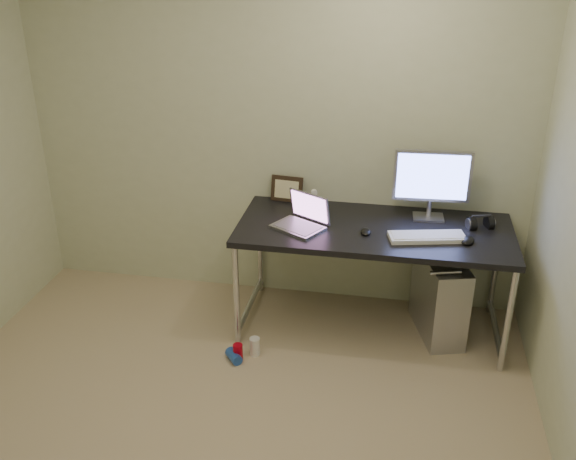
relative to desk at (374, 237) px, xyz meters
The scene contains 17 objects.
floor 1.69m from the desk, 118.12° to the right, with size 3.50×3.50×0.00m, color tan.
wall_back 1.00m from the desk, 152.26° to the left, with size 3.50×0.02×2.50m, color beige.
desk is the anchor object (origin of this frame).
tower_computer 0.60m from the desk, ahead, with size 0.37×0.58×0.59m.
cable_a 0.59m from the desk, 39.60° to the left, with size 0.01×0.01×0.70m, color black.
cable_b 0.66m from the desk, 32.46° to the left, with size 0.01×0.01×0.72m, color black.
can_red 1.14m from the desk, 145.75° to the right, with size 0.06×0.06×0.11m, color #AC0314.
can_white 1.04m from the desk, 146.38° to the right, with size 0.07×0.07×0.12m, color white.
can_blue 1.17m from the desk, 145.77° to the right, with size 0.07×0.07×0.12m, color #234EAD.
laptop 0.48m from the desk, behind, with size 0.39×0.37×0.21m.
monitor 0.53m from the desk, 32.20° to the left, with size 0.50×0.15×0.46m.
keyboard 0.36m from the desk, 19.37° to the right, with size 0.47×0.15×0.03m, color white.
mouse_right 0.59m from the desk, 11.44° to the right, with size 0.08×0.12×0.04m, color black.
mouse_left 0.14m from the desk, 116.84° to the right, with size 0.07×0.10×0.04m, color black.
headphones 0.68m from the desk, 10.13° to the left, with size 0.19×0.11×0.11m.
picture_frame 0.73m from the desk, 152.26° to the left, with size 0.22×0.03×0.18m, color black.
webcam 0.53m from the desk, 148.77° to the left, with size 0.05×0.04×0.13m.
Camera 1 is at (0.86, -2.40, 2.48)m, focal length 40.00 mm.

